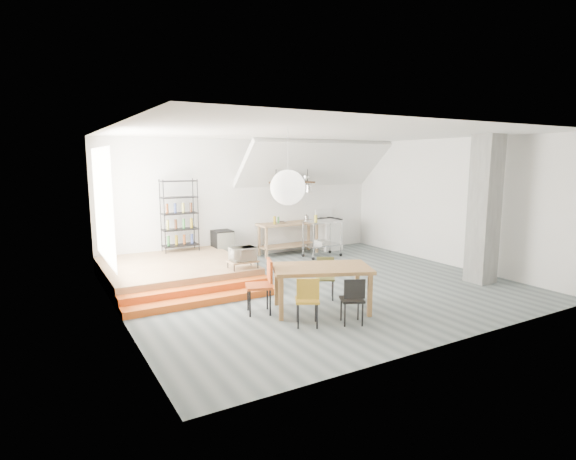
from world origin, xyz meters
TOP-DOWN VIEW (x-y plane):
  - floor at (0.00, 0.00)m, footprint 8.00×8.00m
  - wall_back at (0.00, 3.50)m, footprint 8.00×0.04m
  - wall_left at (-4.00, 0.00)m, footprint 0.04×7.00m
  - wall_right at (4.00, 0.00)m, footprint 0.04×7.00m
  - ceiling at (0.00, 0.00)m, footprint 8.00×7.00m
  - slope_ceiling at (1.80, 2.90)m, footprint 4.40×1.44m
  - window_pane at (-3.98, 1.50)m, footprint 0.02×2.50m
  - platform at (-2.50, 2.00)m, footprint 3.00×3.00m
  - step_lower at (-2.50, 0.05)m, footprint 3.00×0.35m
  - step_upper at (-2.50, 0.40)m, footprint 3.00×0.35m
  - concrete_column at (3.30, -1.50)m, footprint 0.50×0.50m
  - kitchen_counter at (1.10, 3.15)m, footprint 1.80×0.60m
  - stove at (2.50, 3.16)m, footprint 0.60×0.60m
  - pot_rack at (1.13, 2.92)m, footprint 1.20×0.50m
  - wire_shelving at (-2.00, 3.20)m, footprint 0.88×0.38m
  - microwave_shelf at (-1.40, 0.75)m, footprint 0.60×0.40m
  - paper_lantern at (-1.38, -1.11)m, footprint 0.60×0.60m
  - dining_table at (-0.82, -1.35)m, footprint 1.93×1.54m
  - chair_mustard at (-1.47, -1.90)m, footprint 0.51×0.51m
  - chair_black at (-0.78, -2.19)m, footprint 0.48×0.48m
  - chair_olive at (-0.32, -0.74)m, footprint 0.50×0.50m
  - chair_red at (-1.77, -0.94)m, footprint 0.55×0.55m
  - rolling_cart at (1.73, 2.38)m, footprint 1.05×0.62m
  - mini_fridge at (-0.88, 3.20)m, footprint 0.49×0.49m
  - microwave at (-1.40, 0.75)m, footprint 0.52×0.35m
  - bowl at (0.88, 3.10)m, footprint 0.28×0.28m

SIDE VIEW (x-z plane):
  - floor at x=0.00m, z-range 0.00..0.00m
  - step_lower at x=-2.50m, z-range 0.00..0.13m
  - step_upper at x=-2.50m, z-range 0.00..0.27m
  - platform at x=-2.50m, z-range 0.00..0.40m
  - mini_fridge at x=-0.88m, z-range 0.00..0.83m
  - chair_olive at x=-0.32m, z-range 0.08..0.86m
  - chair_black at x=-0.78m, z-range 0.08..0.87m
  - stove at x=2.50m, z-range -0.11..1.07m
  - chair_mustard at x=-1.47m, z-range 0.08..0.91m
  - microwave_shelf at x=-1.40m, z-range 0.46..0.63m
  - chair_red at x=-1.77m, z-range 0.09..1.05m
  - kitchen_counter at x=1.10m, z-range 0.17..1.08m
  - rolling_cart at x=1.73m, z-range 0.15..1.16m
  - microwave at x=-1.40m, z-range 0.56..0.85m
  - dining_table at x=-0.82m, z-range 0.32..1.12m
  - bowl at x=0.88m, z-range 0.91..0.97m
  - wire_shelving at x=-2.00m, z-range 0.43..2.23m
  - wall_back at x=0.00m, z-range 0.00..3.20m
  - wall_left at x=-4.00m, z-range 0.00..3.20m
  - wall_right at x=4.00m, z-range 0.00..3.20m
  - concrete_column at x=3.30m, z-range 0.00..3.20m
  - window_pane at x=-3.98m, z-range 0.70..2.90m
  - pot_rack at x=1.13m, z-range 1.26..2.69m
  - paper_lantern at x=-1.38m, z-range 1.90..2.50m
  - slope_ceiling at x=1.80m, z-range 1.89..3.21m
  - ceiling at x=0.00m, z-range 3.19..3.21m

